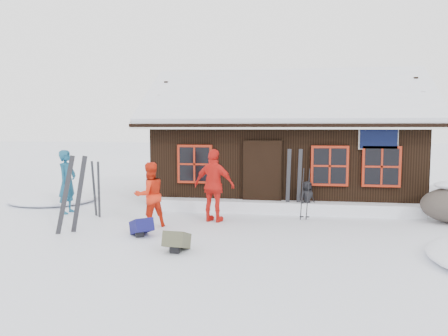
% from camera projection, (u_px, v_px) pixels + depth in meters
% --- Properties ---
extents(ground, '(120.00, 120.00, 0.00)m').
position_uv_depth(ground, '(217.00, 229.00, 10.48)').
color(ground, white).
rests_on(ground, ground).
extents(mountain_hut, '(8.90, 6.09, 4.42)m').
position_uv_depth(mountain_hut, '(285.00, 152.00, 14.99)').
color(mountain_hut, black).
rests_on(mountain_hut, ground).
extents(snow_drift, '(7.60, 0.60, 0.35)m').
position_uv_depth(snow_drift, '(283.00, 207.00, 12.44)').
color(snow_drift, white).
rests_on(snow_drift, ground).
extents(snow_mounds, '(20.60, 13.20, 0.48)m').
position_uv_depth(snow_mounds, '(288.00, 216.00, 12.05)').
color(snow_mounds, white).
rests_on(snow_mounds, ground).
extents(skier_teal, '(0.46, 0.68, 1.80)m').
position_uv_depth(skier_teal, '(67.00, 182.00, 12.35)').
color(skier_teal, navy).
rests_on(skier_teal, ground).
extents(skier_orange_left, '(0.98, 0.97, 1.59)m').
position_uv_depth(skier_orange_left, '(150.00, 195.00, 10.61)').
color(skier_orange_left, red).
rests_on(skier_orange_left, ground).
extents(skier_orange_right, '(1.18, 0.72, 1.88)m').
position_uv_depth(skier_orange_right, '(214.00, 186.00, 11.22)').
color(skier_orange_right, red).
rests_on(skier_orange_right, ground).
extents(skier_crouched, '(0.54, 0.51, 0.93)m').
position_uv_depth(skier_crouched, '(307.00, 198.00, 12.25)').
color(skier_crouched, black).
rests_on(skier_crouched, ground).
extents(ski_pair_left, '(0.74, 0.32, 1.85)m').
position_uv_depth(ski_pair_left, '(72.00, 195.00, 10.03)').
color(ski_pair_left, black).
rests_on(ski_pair_left, ground).
extents(ski_pair_mid, '(0.37, 0.28, 1.56)m').
position_uv_depth(ski_pair_mid, '(96.00, 190.00, 11.93)').
color(ski_pair_mid, black).
rests_on(ski_pair_mid, ground).
extents(ski_pair_right, '(0.46, 0.10, 1.88)m').
position_uv_depth(ski_pair_right, '(294.00, 182.00, 12.28)').
color(ski_pair_right, black).
rests_on(ski_pair_right, ground).
extents(ski_poles, '(0.25, 0.12, 1.41)m').
position_uv_depth(ski_poles, '(305.00, 195.00, 11.46)').
color(ski_poles, black).
rests_on(ski_poles, ground).
extents(backpack_blue, '(0.65, 0.67, 0.29)m').
position_uv_depth(backpack_blue, '(142.00, 229.00, 9.81)').
color(backpack_blue, '#131351').
rests_on(backpack_blue, ground).
extents(backpack_olive, '(0.46, 0.58, 0.30)m').
position_uv_depth(backpack_olive, '(177.00, 244.00, 8.58)').
color(backpack_olive, '#4A4A35').
rests_on(backpack_olive, ground).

